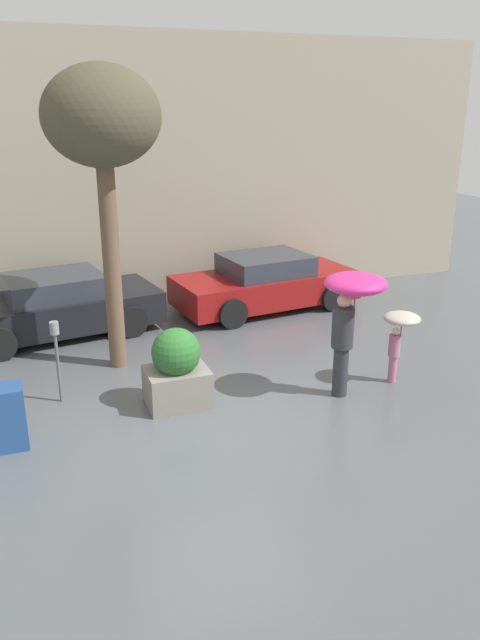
% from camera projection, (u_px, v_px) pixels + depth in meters
% --- Properties ---
extents(ground_plane, '(40.00, 40.00, 0.00)m').
position_uv_depth(ground_plane, '(220.00, 428.00, 9.12)').
color(ground_plane, '#51565B').
extents(building_facade, '(18.00, 0.30, 6.00)m').
position_uv_depth(building_facade, '(125.00, 174.00, 13.88)').
color(building_facade, '#9E937F').
rests_on(building_facade, ground).
extents(planter_box, '(0.97, 0.77, 1.26)m').
position_uv_depth(planter_box, '(177.00, 370.00, 9.67)').
color(planter_box, gray).
rests_on(planter_box, ground).
extents(person_adult, '(0.97, 0.97, 2.06)m').
position_uv_depth(person_adult, '(351.00, 303.00, 9.63)').
color(person_adult, '#2D2D33').
rests_on(person_adult, ground).
extents(person_child, '(0.61, 0.61, 1.26)m').
position_uv_depth(person_child, '(400.00, 328.00, 10.30)').
color(person_child, '#B76684').
rests_on(person_child, ground).
extents(parked_car_near, '(4.35, 2.46, 1.26)m').
position_uv_depth(parked_car_near, '(56.00, 307.00, 12.66)').
color(parked_car_near, black).
rests_on(parked_car_near, ground).
extents(parked_car_far, '(4.33, 2.36, 1.26)m').
position_uv_depth(parked_car_far, '(265.00, 283.00, 14.31)').
color(parked_car_far, maroon).
rests_on(parked_car_far, ground).
extents(street_tree, '(1.91, 1.91, 5.12)m').
position_uv_depth(street_tree, '(102.00, 124.00, 9.96)').
color(street_tree, brown).
rests_on(street_tree, ground).
extents(parking_meter, '(0.14, 0.14, 1.34)m').
position_uv_depth(parking_meter, '(56.00, 345.00, 9.64)').
color(parking_meter, '#595B60').
rests_on(parking_meter, ground).
extents(newspaper_box, '(0.50, 0.44, 0.90)m').
position_uv_depth(newspaper_box, '(7.00, 417.00, 8.50)').
color(newspaper_box, navy).
rests_on(newspaper_box, ground).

